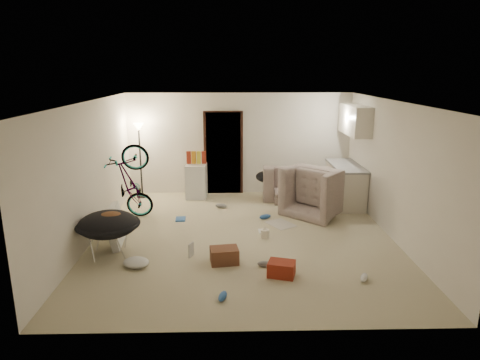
{
  "coord_description": "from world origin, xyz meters",
  "views": [
    {
      "loc": [
        -0.24,
        -7.5,
        3.04
      ],
      "look_at": [
        -0.04,
        0.6,
        0.94
      ],
      "focal_mm": 32.0,
      "sensor_mm": 36.0,
      "label": 1
    }
  ],
  "objects_px": {
    "sofa": "(306,186)",
    "tv_box": "(116,226)",
    "armchair": "(321,195)",
    "juicer": "(265,233)",
    "floor_lamp": "(139,144)",
    "drink_case_b": "(281,269)",
    "mini_fridge": "(196,181)",
    "drink_case_a": "(224,255)",
    "bicycle": "(131,199)",
    "kitchen_counter": "(345,185)",
    "saucer_chair": "(108,230)"
  },
  "relations": [
    {
      "from": "tv_box",
      "to": "juicer",
      "type": "relative_size",
      "value": 4.2
    },
    {
      "from": "floor_lamp",
      "to": "mini_fridge",
      "type": "xyz_separation_m",
      "value": [
        1.34,
        -0.1,
        -0.89
      ]
    },
    {
      "from": "bicycle",
      "to": "mini_fridge",
      "type": "bearing_deg",
      "value": -41.72
    },
    {
      "from": "kitchen_counter",
      "to": "saucer_chair",
      "type": "xyz_separation_m",
      "value": [
        -4.71,
        -2.75,
        0.01
      ]
    },
    {
      "from": "kitchen_counter",
      "to": "sofa",
      "type": "relative_size",
      "value": 0.71
    },
    {
      "from": "sofa",
      "to": "saucer_chair",
      "type": "relative_size",
      "value": 2.0
    },
    {
      "from": "armchair",
      "to": "tv_box",
      "type": "bearing_deg",
      "value": 64.64
    },
    {
      "from": "floor_lamp",
      "to": "juicer",
      "type": "bearing_deg",
      "value": -44.17
    },
    {
      "from": "kitchen_counter",
      "to": "drink_case_a",
      "type": "height_order",
      "value": "kitchen_counter"
    },
    {
      "from": "armchair",
      "to": "kitchen_counter",
      "type": "bearing_deg",
      "value": -95.21
    },
    {
      "from": "kitchen_counter",
      "to": "tv_box",
      "type": "distance_m",
      "value": 5.23
    },
    {
      "from": "sofa",
      "to": "tv_box",
      "type": "relative_size",
      "value": 2.18
    },
    {
      "from": "bicycle",
      "to": "drink_case_b",
      "type": "xyz_separation_m",
      "value": [
        2.83,
        -2.67,
        -0.31
      ]
    },
    {
      "from": "mini_fridge",
      "to": "tv_box",
      "type": "relative_size",
      "value": 0.85
    },
    {
      "from": "drink_case_a",
      "to": "bicycle",
      "type": "bearing_deg",
      "value": 123.5
    },
    {
      "from": "armchair",
      "to": "drink_case_a",
      "type": "distance_m",
      "value": 3.25
    },
    {
      "from": "armchair",
      "to": "tv_box",
      "type": "distance_m",
      "value": 4.34
    },
    {
      "from": "armchair",
      "to": "juicer",
      "type": "bearing_deg",
      "value": 90.51
    },
    {
      "from": "bicycle",
      "to": "drink_case_b",
      "type": "height_order",
      "value": "bicycle"
    },
    {
      "from": "mini_fridge",
      "to": "drink_case_b",
      "type": "distance_m",
      "value": 4.44
    },
    {
      "from": "saucer_chair",
      "to": "drink_case_a",
      "type": "relative_size",
      "value": 2.37
    },
    {
      "from": "floor_lamp",
      "to": "sofa",
      "type": "distance_m",
      "value": 4.14
    },
    {
      "from": "kitchen_counter",
      "to": "juicer",
      "type": "xyz_separation_m",
      "value": [
        -2.03,
        -2.07,
        -0.35
      ]
    },
    {
      "from": "mini_fridge",
      "to": "tv_box",
      "type": "distance_m",
      "value": 3.04
    },
    {
      "from": "tv_box",
      "to": "drink_case_a",
      "type": "height_order",
      "value": "tv_box"
    },
    {
      "from": "saucer_chair",
      "to": "tv_box",
      "type": "height_order",
      "value": "saucer_chair"
    },
    {
      "from": "floor_lamp",
      "to": "armchair",
      "type": "distance_m",
      "value": 4.42
    },
    {
      "from": "kitchen_counter",
      "to": "tv_box",
      "type": "height_order",
      "value": "kitchen_counter"
    },
    {
      "from": "mini_fridge",
      "to": "juicer",
      "type": "relative_size",
      "value": 3.57
    },
    {
      "from": "bicycle",
      "to": "drink_case_a",
      "type": "bearing_deg",
      "value": -139.75
    },
    {
      "from": "kitchen_counter",
      "to": "saucer_chair",
      "type": "height_order",
      "value": "kitchen_counter"
    },
    {
      "from": "saucer_chair",
      "to": "armchair",
      "type": "bearing_deg",
      "value": 27.98
    },
    {
      "from": "saucer_chair",
      "to": "tv_box",
      "type": "relative_size",
      "value": 1.09
    },
    {
      "from": "armchair",
      "to": "bicycle",
      "type": "height_order",
      "value": "bicycle"
    },
    {
      "from": "armchair",
      "to": "tv_box",
      "type": "relative_size",
      "value": 1.22
    },
    {
      "from": "kitchen_counter",
      "to": "floor_lamp",
      "type": "bearing_deg",
      "value": 172.34
    },
    {
      "from": "drink_case_b",
      "to": "kitchen_counter",
      "type": "bearing_deg",
      "value": 78.54
    },
    {
      "from": "bicycle",
      "to": "kitchen_counter",
      "type": "bearing_deg",
      "value": -80.46
    },
    {
      "from": "sofa",
      "to": "mini_fridge",
      "type": "bearing_deg",
      "value": -0.3
    },
    {
      "from": "floor_lamp",
      "to": "mini_fridge",
      "type": "relative_size",
      "value": 2.2
    },
    {
      "from": "juicer",
      "to": "kitchen_counter",
      "type": "bearing_deg",
      "value": 45.66
    },
    {
      "from": "juicer",
      "to": "drink_case_a",
      "type": "bearing_deg",
      "value": -125.47
    },
    {
      "from": "bicycle",
      "to": "mini_fridge",
      "type": "height_order",
      "value": "bicycle"
    },
    {
      "from": "armchair",
      "to": "saucer_chair",
      "type": "relative_size",
      "value": 1.12
    },
    {
      "from": "drink_case_b",
      "to": "mini_fridge",
      "type": "bearing_deg",
      "value": 127.39
    },
    {
      "from": "tv_box",
      "to": "drink_case_b",
      "type": "xyz_separation_m",
      "value": [
        2.83,
        -1.37,
        -0.21
      ]
    },
    {
      "from": "kitchen_counter",
      "to": "armchair",
      "type": "bearing_deg",
      "value": -138.21
    },
    {
      "from": "armchair",
      "to": "drink_case_a",
      "type": "relative_size",
      "value": 2.66
    },
    {
      "from": "kitchen_counter",
      "to": "drink_case_a",
      "type": "relative_size",
      "value": 3.37
    },
    {
      "from": "saucer_chair",
      "to": "drink_case_b",
      "type": "relative_size",
      "value": 2.66
    }
  ]
}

